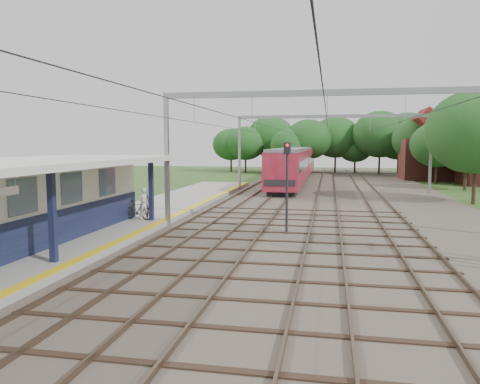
# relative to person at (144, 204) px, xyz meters

# --- Properties ---
(ground) EXTENTS (160.00, 160.00, 0.00)m
(ground) POSITION_rel_person_xyz_m (6.32, -15.00, -1.22)
(ground) COLOR #2D4C1E
(ground) RESTS_ON ground
(ballast_bed) EXTENTS (18.00, 90.00, 0.10)m
(ballast_bed) POSITION_rel_person_xyz_m (10.32, 15.00, -1.17)
(ballast_bed) COLOR #473D33
(ballast_bed) RESTS_ON ground
(platform) EXTENTS (5.00, 52.00, 0.35)m
(platform) POSITION_rel_person_xyz_m (-1.18, -1.00, -1.04)
(platform) COLOR gray
(platform) RESTS_ON ground
(yellow_stripe) EXTENTS (0.45, 52.00, 0.01)m
(yellow_stripe) POSITION_rel_person_xyz_m (1.07, -1.00, -0.86)
(yellow_stripe) COLOR yellow
(yellow_stripe) RESTS_ON platform
(canopy) EXTENTS (6.40, 20.00, 3.44)m
(canopy) POSITION_rel_person_xyz_m (-1.45, -9.00, 2.42)
(canopy) COLOR #111737
(canopy) RESTS_ON platform
(rail_tracks) EXTENTS (11.80, 88.00, 0.15)m
(rail_tracks) POSITION_rel_person_xyz_m (7.82, 15.00, -1.04)
(rail_tracks) COLOR brown
(rail_tracks) RESTS_ON ballast_bed
(catenary_system) EXTENTS (17.22, 88.00, 7.00)m
(catenary_system) POSITION_rel_person_xyz_m (9.71, 10.28, 4.29)
(catenary_system) COLOR gray
(catenary_system) RESTS_ON ground
(tree_band) EXTENTS (31.72, 30.88, 8.82)m
(tree_band) POSITION_rel_person_xyz_m (10.16, 42.12, 3.70)
(tree_band) COLOR #382619
(tree_band) RESTS_ON ground
(house_far) EXTENTS (8.00, 6.12, 8.66)m
(house_far) POSITION_rel_person_xyz_m (22.32, 37.00, 2.01)
(house_far) COLOR brown
(house_far) RESTS_ON ground
(person) EXTENTS (0.75, 0.63, 1.74)m
(person) POSITION_rel_person_xyz_m (0.00, 0.00, 0.00)
(person) COLOR silver
(person) RESTS_ON platform
(bicycle) EXTENTS (1.76, 0.70, 1.03)m
(bicycle) POSITION_rel_person_xyz_m (-0.34, 0.00, -0.35)
(bicycle) COLOR black
(bicycle) RESTS_ON platform
(train) EXTENTS (2.93, 36.47, 3.85)m
(train) POSITION_rel_person_xyz_m (5.82, 31.81, 0.93)
(train) COLOR black
(train) RESTS_ON ballast_bed
(signal_post) EXTENTS (0.35, 0.31, 4.46)m
(signal_post) POSITION_rel_person_xyz_m (7.67, -0.74, 1.62)
(signal_post) COLOR black
(signal_post) RESTS_ON ground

